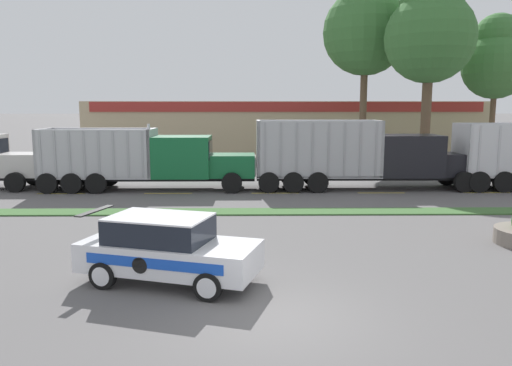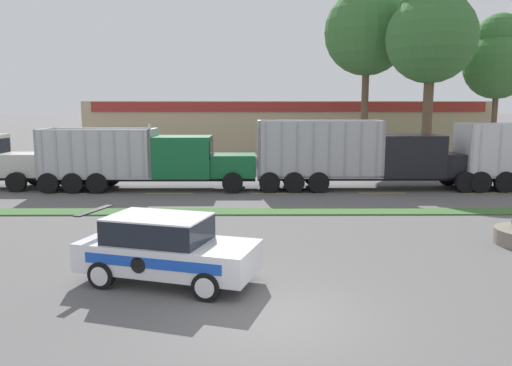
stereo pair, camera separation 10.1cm
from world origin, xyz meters
name	(u,v)px [view 1 (the left image)]	position (x,y,z in m)	size (l,w,h in m)	color
ground_plane	(274,318)	(0.00, 0.00, 0.00)	(600.00, 600.00, 0.00)	#5B5959
grass_verge	(262,212)	(0.00, 10.41, 0.03)	(120.00, 1.27, 0.06)	#3D6633
centre_line_2	(61,194)	(-10.02, 15.04, 0.00)	(2.40, 0.14, 0.01)	yellow
centre_line_3	(168,193)	(-4.62, 15.04, 0.00)	(2.40, 0.14, 0.01)	yellow
centre_line_4	(275,193)	(0.78, 15.04, 0.00)	(2.40, 0.14, 0.01)	yellow
centre_line_5	(381,193)	(6.18, 15.04, 0.00)	(2.40, 0.14, 0.01)	yellow
centre_line_6	(487,193)	(11.58, 15.04, 0.00)	(2.40, 0.14, 0.01)	yellow
dump_truck_mid	(381,159)	(6.45, 16.32, 1.59)	(11.64, 2.64, 3.64)	black
dump_truck_far_right	(163,161)	(-5.03, 16.27, 1.49)	(11.10, 2.73, 3.49)	black
rally_car	(167,248)	(-2.56, 2.17, 0.87)	(4.71, 3.02, 1.71)	white
store_building_backdrop	(282,128)	(2.58, 37.18, 2.38)	(33.78, 12.10, 4.76)	tan
tree_behind_left	(366,24)	(7.76, 26.69, 10.13)	(6.06, 6.06, 14.10)	brown
tree_behind_centre	(430,29)	(10.67, 21.87, 9.04)	(5.56, 5.56, 12.71)	brown
tree_behind_right	(496,59)	(16.82, 25.77, 7.67)	(4.71, 4.71, 10.75)	brown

